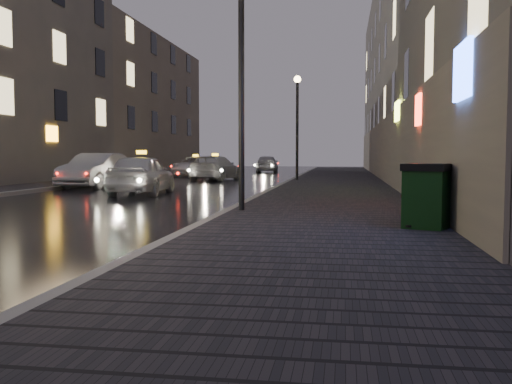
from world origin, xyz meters
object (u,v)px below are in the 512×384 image
lamp_near (241,67)px  car_left_mid (96,170)px  lamp_far (297,114)px  car_far (267,164)px  trash_bin (426,195)px  taxi_mid (215,168)px  bench (428,198)px  taxi_far (196,166)px  taxi_near (142,174)px

lamp_near → car_left_mid: lamp_near is taller
lamp_near → lamp_far: same height
car_left_mid → car_far: car_left_mid is taller
trash_bin → taxi_mid: bearing=134.8°
car_left_mid → bench: bearing=-41.3°
taxi_far → lamp_near: bearing=-68.3°
taxi_near → car_far: (1.26, 24.74, -0.04)m
taxi_mid → taxi_far: 6.07m
taxi_mid → car_left_mid: bearing=71.8°
bench → trash_bin: bearing=-105.5°
taxi_near → taxi_far: (-2.46, 16.91, -0.08)m
taxi_near → trash_bin: bearing=128.0°
taxi_far → bench: bearing=-60.8°
taxi_mid → lamp_near: bearing=111.2°
taxi_near → taxi_far: taxi_near is taller
lamp_far → taxi_far: 10.91m
lamp_near → taxi_far: lamp_near is taller
taxi_near → car_left_mid: car_left_mid is taller
taxi_mid → car_far: bearing=-88.5°
lamp_near → taxi_mid: 18.88m
lamp_near → taxi_mid: (-4.76, 18.05, -2.81)m
lamp_far → car_left_mid: 10.42m
trash_bin → car_far: bearing=124.6°
bench → taxi_mid: taxi_mid is taller
taxi_near → taxi_mid: size_ratio=0.92×
bench → car_left_mid: bearing=130.3°
taxi_near → lamp_near: bearing=121.2°
taxi_near → car_left_mid: bearing=-52.3°
taxi_far → car_far: size_ratio=1.16×
trash_bin → car_far: (-7.46, 34.06, -0.04)m
bench → car_far: bearing=96.6°
trash_bin → taxi_mid: taxi_mid is taller
lamp_far → car_left_mid: lamp_far is taller
trash_bin → car_left_mid: (-12.14, 13.00, 0.02)m
lamp_near → taxi_near: size_ratio=1.23×
trash_bin → car_far: size_ratio=0.28×
lamp_far → trash_bin: 19.27m
bench → taxi_far: 27.27m
taxi_near → taxi_mid: (0.13, 11.41, -0.05)m
lamp_far → taxi_far: size_ratio=1.12×
taxi_near → car_far: size_ratio=1.06×
bench → trash_bin: size_ratio=1.52×
lamp_near → car_left_mid: bearing=128.8°
car_left_mid → lamp_near: bearing=-49.5°
lamp_near → taxi_far: (-7.34, 23.55, -2.84)m
lamp_far → trash_bin: lamp_far is taller
trash_bin → bench: bearing=103.4°
trash_bin → taxi_far: taxi_far is taller
bench → taxi_mid: bearing=107.9°
lamp_far → bench: bearing=-76.7°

